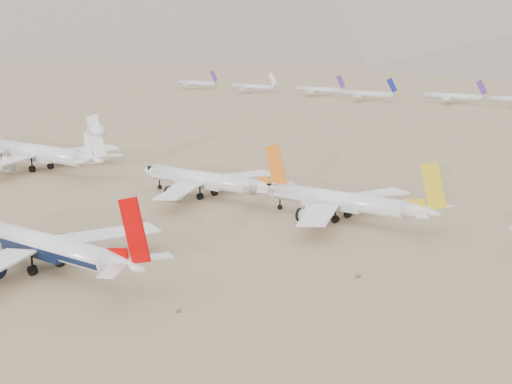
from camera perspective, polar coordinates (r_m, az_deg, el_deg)
ground at (r=122.62m, az=-15.20°, el=-6.90°), size 7000.00×7000.00×0.00m
main_airliner at (r=126.77m, az=-16.34°, el=-4.21°), size 45.97×44.90×16.22m
row2_gold_tail at (r=155.96m, az=7.07°, el=-0.77°), size 43.19×42.24×15.38m
row2_orange_tail at (r=177.03m, az=-3.80°, el=0.90°), size 43.36×42.41×15.47m
row2_white_trijet at (r=220.98m, az=-16.64°, el=3.00°), size 52.81×51.61×18.71m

